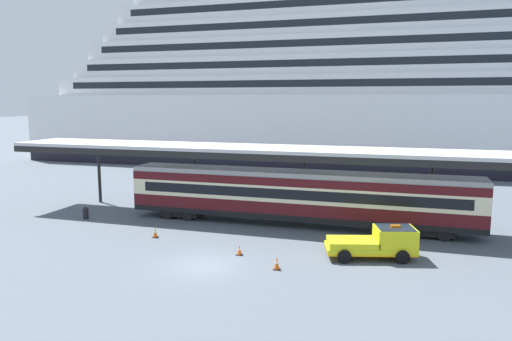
{
  "coord_description": "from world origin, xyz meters",
  "views": [
    {
      "loc": [
        10.54,
        -24.04,
        9.35
      ],
      "look_at": [
        0.98,
        7.16,
        4.5
      ],
      "focal_mm": 33.52,
      "sensor_mm": 36.0,
      "label": 1
    }
  ],
  "objects_px": {
    "cruise_ship": "(464,84)",
    "traffic_cone_mid": "(277,264)",
    "train_carriage": "(297,195)",
    "quay_bollard": "(86,212)",
    "traffic_cone_near": "(239,250)",
    "service_truck": "(379,242)",
    "traffic_cone_far": "(155,233)"
  },
  "relations": [
    {
      "from": "train_carriage",
      "to": "traffic_cone_near",
      "type": "bearing_deg",
      "value": -103.45
    },
    {
      "from": "traffic_cone_near",
      "to": "traffic_cone_far",
      "type": "distance_m",
      "value": 6.97
    },
    {
      "from": "train_carriage",
      "to": "service_truck",
      "type": "height_order",
      "value": "train_carriage"
    },
    {
      "from": "cruise_ship",
      "to": "train_carriage",
      "type": "height_order",
      "value": "cruise_ship"
    },
    {
      "from": "traffic_cone_mid",
      "to": "quay_bollard",
      "type": "distance_m",
      "value": 18.57
    },
    {
      "from": "service_truck",
      "to": "quay_bollard",
      "type": "height_order",
      "value": "service_truck"
    },
    {
      "from": "traffic_cone_mid",
      "to": "quay_bollard",
      "type": "xyz_separation_m",
      "value": [
        -17.35,
        6.63,
        0.17
      ]
    },
    {
      "from": "service_truck",
      "to": "traffic_cone_near",
      "type": "bearing_deg",
      "value": -166.66
    },
    {
      "from": "train_carriage",
      "to": "traffic_cone_far",
      "type": "distance_m",
      "value": 10.67
    },
    {
      "from": "traffic_cone_far",
      "to": "quay_bollard",
      "type": "bearing_deg",
      "value": 158.93
    },
    {
      "from": "traffic_cone_mid",
      "to": "traffic_cone_far",
      "type": "xyz_separation_m",
      "value": [
        -9.54,
        3.62,
        -0.02
      ]
    },
    {
      "from": "train_carriage",
      "to": "traffic_cone_far",
      "type": "relative_size",
      "value": 39.04
    },
    {
      "from": "service_truck",
      "to": "train_carriage",
      "type": "bearing_deg",
      "value": 136.58
    },
    {
      "from": "train_carriage",
      "to": "service_truck",
      "type": "distance_m",
      "value": 8.69
    },
    {
      "from": "cruise_ship",
      "to": "traffic_cone_mid",
      "type": "height_order",
      "value": "cruise_ship"
    },
    {
      "from": "traffic_cone_near",
      "to": "traffic_cone_mid",
      "type": "bearing_deg",
      "value": -32.35
    },
    {
      "from": "cruise_ship",
      "to": "traffic_cone_far",
      "type": "height_order",
      "value": "cruise_ship"
    },
    {
      "from": "train_carriage",
      "to": "service_truck",
      "type": "bearing_deg",
      "value": -43.42
    },
    {
      "from": "traffic_cone_far",
      "to": "train_carriage",
      "type": "bearing_deg",
      "value": 34.89
    },
    {
      "from": "cruise_ship",
      "to": "traffic_cone_far",
      "type": "relative_size",
      "value": 190.76
    },
    {
      "from": "train_carriage",
      "to": "traffic_cone_mid",
      "type": "distance_m",
      "value": 9.86
    },
    {
      "from": "cruise_ship",
      "to": "traffic_cone_near",
      "type": "relative_size",
      "value": 209.49
    },
    {
      "from": "train_carriage",
      "to": "traffic_cone_mid",
      "type": "relative_size",
      "value": 36.6
    },
    {
      "from": "traffic_cone_near",
      "to": "quay_bollard",
      "type": "bearing_deg",
      "value": 161.57
    },
    {
      "from": "service_truck",
      "to": "traffic_cone_far",
      "type": "xyz_separation_m",
      "value": [
        -14.84,
        -0.09,
        -0.66
      ]
    },
    {
      "from": "cruise_ship",
      "to": "traffic_cone_near",
      "type": "bearing_deg",
      "value": -109.59
    },
    {
      "from": "train_carriage",
      "to": "traffic_cone_far",
      "type": "height_order",
      "value": "train_carriage"
    },
    {
      "from": "train_carriage",
      "to": "quay_bollard",
      "type": "bearing_deg",
      "value": -169.69
    },
    {
      "from": "cruise_ship",
      "to": "traffic_cone_mid",
      "type": "distance_m",
      "value": 53.85
    },
    {
      "from": "service_truck",
      "to": "traffic_cone_mid",
      "type": "distance_m",
      "value": 6.5
    },
    {
      "from": "traffic_cone_far",
      "to": "quay_bollard",
      "type": "xyz_separation_m",
      "value": [
        -7.81,
        3.01,
        0.19
      ]
    },
    {
      "from": "traffic_cone_far",
      "to": "quay_bollard",
      "type": "distance_m",
      "value": 8.38
    }
  ]
}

